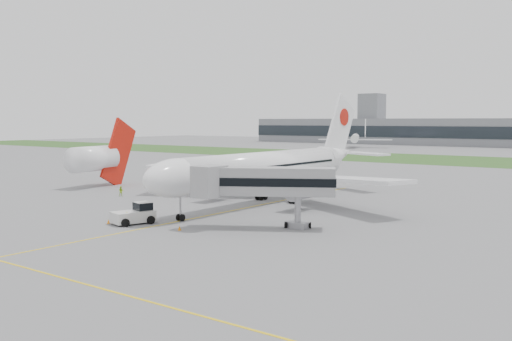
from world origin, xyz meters
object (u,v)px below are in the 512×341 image
Objects in this scene: neighbor_aircraft at (96,158)px; jet_bridge at (262,182)px; airliner at (270,167)px; ground_crew_near at (127,219)px; pushback_tug at (136,214)px.

jet_bridge is at bearing -29.63° from neighbor_aircraft.
ground_crew_near is (-3.20, -25.93, -4.84)m from airliner.
pushback_tug is 1.53m from ground_crew_near.
jet_bridge is at bearing -57.43° from airliner.
ground_crew_near is (-14.58, -8.12, -4.76)m from jet_bridge.
neighbor_aircraft reaches higher than jet_bridge.
pushback_tug is at bearing -106.90° from ground_crew_near.
pushback_tug is at bearing 174.16° from jet_bridge.
pushback_tug is at bearing -44.09° from neighbor_aircraft.
airliner is 9.51× the size of pushback_tug.
jet_bridge is 9.26× the size of ground_crew_near.
airliner is at bearing 99.00° from pushback_tug.
airliner is at bearing -9.45° from neighbor_aircraft.
jet_bridge reaches higher than ground_crew_near.
ground_crew_near is at bearing 178.93° from jet_bridge.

